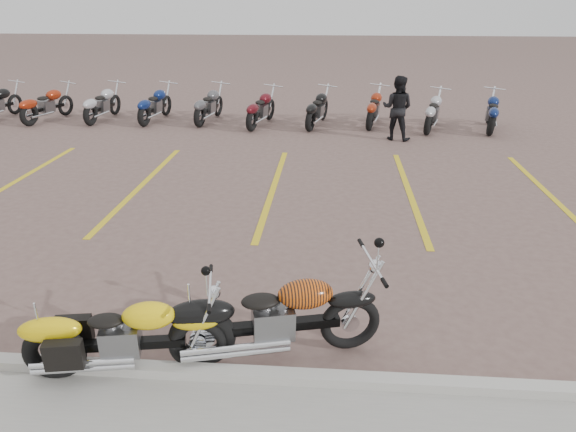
{
  "coord_description": "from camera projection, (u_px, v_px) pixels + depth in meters",
  "views": [
    {
      "loc": [
        1.17,
        -6.61,
        3.63
      ],
      "look_at": [
        0.58,
        0.64,
        0.75
      ],
      "focal_mm": 35.0,
      "sensor_mm": 36.0,
      "label": 1
    }
  ],
  "objects": [
    {
      "name": "curb",
      "position": [
        210.0,
        373.0,
        5.67
      ],
      "size": [
        60.0,
        0.18,
        0.12
      ],
      "primitive_type": "cube",
      "color": "#ADAAA3",
      "rests_on": "ground"
    },
    {
      "name": "parking_stripes",
      "position": [
        273.0,
        188.0,
        11.25
      ],
      "size": [
        38.0,
        5.5,
        0.01
      ],
      "primitive_type": null,
      "color": "gold",
      "rests_on": "ground"
    },
    {
      "name": "flame_cruiser",
      "position": [
        271.0,
        320.0,
        5.86
      ],
      "size": [
        2.21,
        0.7,
        0.93
      ],
      "rotation": [
        0.08,
        0.0,
        0.26
      ],
      "color": "black",
      "rests_on": "ground"
    },
    {
      "name": "person_b",
      "position": [
        397.0,
        108.0,
        14.78
      ],
      "size": [
        0.99,
        0.88,
        1.68
      ],
      "primitive_type": "imported",
      "rotation": [
        0.0,
        0.0,
        2.8
      ],
      "color": "black",
      "rests_on": "ground"
    },
    {
      "name": "bg_bike_row",
      "position": [
        234.0,
        106.0,
        16.67
      ],
      "size": [
        15.84,
        2.08,
        1.1
      ],
      "color": "black",
      "rests_on": "ground"
    },
    {
      "name": "yellow_cruiser",
      "position": [
        120.0,
        339.0,
        5.62
      ],
      "size": [
        2.01,
        0.49,
        0.83
      ],
      "rotation": [
        0.07,
        0.0,
        0.18
      ],
      "color": "black",
      "rests_on": "ground"
    },
    {
      "name": "ground",
      "position": [
        242.0,
        284.0,
        7.55
      ],
      "size": [
        100.0,
        100.0,
        0.0
      ],
      "primitive_type": "plane",
      "color": "#735A52",
      "rests_on": "ground"
    }
  ]
}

